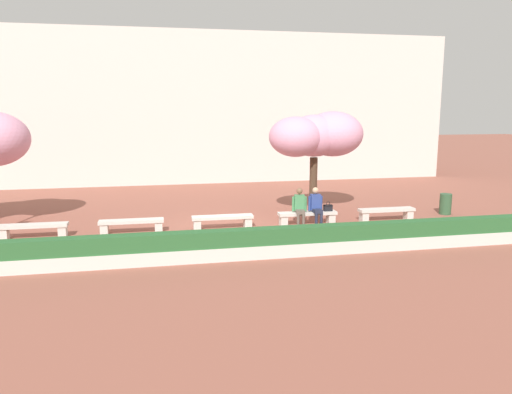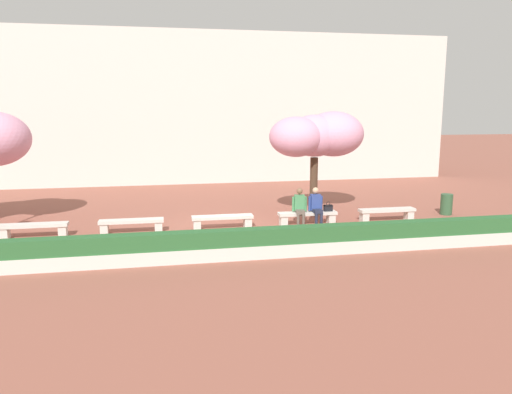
% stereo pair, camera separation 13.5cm
% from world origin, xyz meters
% --- Properties ---
extents(ground_plane, '(100.00, 100.00, 0.00)m').
position_xyz_m(ground_plane, '(0.00, 0.00, 0.00)').
color(ground_plane, '#8E5142').
extents(building_facade, '(28.00, 4.00, 7.87)m').
position_xyz_m(building_facade, '(0.00, 12.05, 3.94)').
color(building_facade, beige).
rests_on(building_facade, ground).
extents(stone_bench_west_end, '(2.04, 0.44, 0.45)m').
position_xyz_m(stone_bench_west_end, '(-5.89, 0.00, 0.31)').
color(stone_bench_west_end, beige).
rests_on(stone_bench_west_end, ground).
extents(stone_bench_near_west, '(2.04, 0.44, 0.45)m').
position_xyz_m(stone_bench_near_west, '(-2.94, 0.00, 0.31)').
color(stone_bench_near_west, beige).
rests_on(stone_bench_near_west, ground).
extents(stone_bench_center, '(2.04, 0.44, 0.45)m').
position_xyz_m(stone_bench_center, '(-0.00, 0.00, 0.31)').
color(stone_bench_center, beige).
rests_on(stone_bench_center, ground).
extents(stone_bench_near_east, '(2.04, 0.44, 0.45)m').
position_xyz_m(stone_bench_near_east, '(2.94, 0.00, 0.31)').
color(stone_bench_near_east, beige).
rests_on(stone_bench_near_east, ground).
extents(stone_bench_east_end, '(2.04, 0.44, 0.45)m').
position_xyz_m(stone_bench_east_end, '(5.89, 0.00, 0.31)').
color(stone_bench_east_end, beige).
rests_on(stone_bench_east_end, ground).
extents(person_seated_left, '(0.51, 0.72, 1.29)m').
position_xyz_m(person_seated_left, '(2.65, -0.05, 0.70)').
color(person_seated_left, black).
rests_on(person_seated_left, ground).
extents(person_seated_right, '(0.51, 0.68, 1.29)m').
position_xyz_m(person_seated_right, '(3.23, -0.05, 0.70)').
color(person_seated_right, black).
rests_on(person_seated_right, ground).
extents(handbag, '(0.30, 0.15, 0.34)m').
position_xyz_m(handbag, '(3.68, -0.01, 0.58)').
color(handbag, black).
rests_on(handbag, stone_bench_near_east).
extents(cherry_tree_main, '(3.62, 2.45, 3.85)m').
position_xyz_m(cherry_tree_main, '(3.74, 1.43, 2.97)').
color(cherry_tree_main, '#473323').
rests_on(cherry_tree_main, ground).
extents(planter_hedge_foreground, '(17.61, 0.50, 0.80)m').
position_xyz_m(planter_hedge_foreground, '(0.00, -3.37, 0.39)').
color(planter_hedge_foreground, beige).
rests_on(planter_hedge_foreground, ground).
extents(trash_bin, '(0.44, 0.44, 0.78)m').
position_xyz_m(trash_bin, '(8.58, 0.57, 0.39)').
color(trash_bin, '#2D5133').
rests_on(trash_bin, ground).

